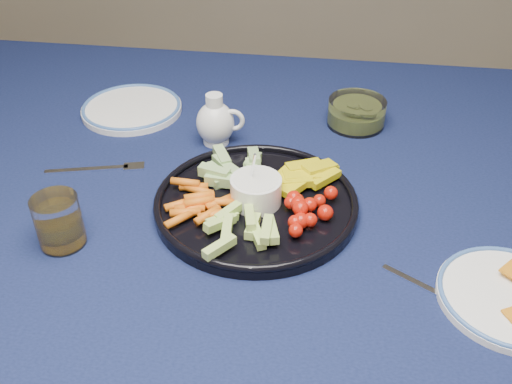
# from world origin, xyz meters

# --- Properties ---
(dining_table) EXTENTS (1.67, 1.07, 0.75)m
(dining_table) POSITION_xyz_m (0.00, 0.00, 0.66)
(dining_table) COLOR #4D2A19
(dining_table) RESTS_ON ground
(crudite_platter) EXTENTS (0.33, 0.33, 0.10)m
(crudite_platter) POSITION_xyz_m (-0.02, -0.09, 0.76)
(crudite_platter) COLOR black
(crudite_platter) RESTS_ON dining_table
(creamer_pitcher) EXTENTS (0.09, 0.07, 0.10)m
(creamer_pitcher) POSITION_xyz_m (-0.12, 0.11, 0.79)
(creamer_pitcher) COLOR white
(creamer_pitcher) RESTS_ON dining_table
(pickle_bowl) EXTENTS (0.11, 0.11, 0.05)m
(pickle_bowl) POSITION_xyz_m (0.14, 0.21, 0.77)
(pickle_bowl) COLOR white
(pickle_bowl) RESTS_ON dining_table
(cheese_plate) EXTENTS (0.19, 0.19, 0.02)m
(cheese_plate) POSITION_xyz_m (0.34, -0.23, 0.76)
(cheese_plate) COLOR white
(cheese_plate) RESTS_ON dining_table
(juice_tumbler) EXTENTS (0.07, 0.07, 0.08)m
(juice_tumbler) POSITION_xyz_m (-0.29, -0.21, 0.78)
(juice_tumbler) COLOR white
(juice_tumbler) RESTS_ON dining_table
(fork_left) EXTENTS (0.17, 0.06, 0.00)m
(fork_left) POSITION_xyz_m (-0.30, -0.01, 0.75)
(fork_left) COLOR white
(fork_left) RESTS_ON dining_table
(fork_right) EXTENTS (0.14, 0.09, 0.00)m
(fork_right) POSITION_xyz_m (0.25, -0.24, 0.75)
(fork_right) COLOR white
(fork_right) RESTS_ON dining_table
(side_plate_extra) EXTENTS (0.20, 0.20, 0.02)m
(side_plate_extra) POSITION_xyz_m (-0.32, 0.20, 0.75)
(side_plate_extra) COLOR white
(side_plate_extra) RESTS_ON dining_table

